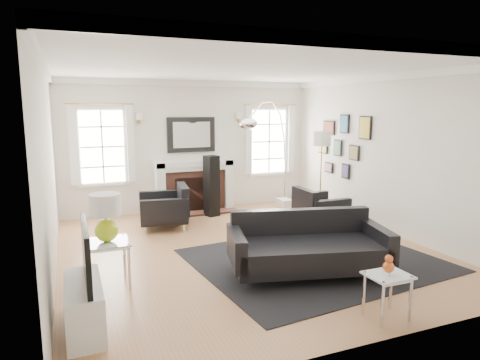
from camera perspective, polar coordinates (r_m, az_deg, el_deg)
name	(u,v)px	position (r m, az deg, el deg)	size (l,w,h in m)	color
floor	(244,249)	(6.87, 0.55, -9.22)	(6.00, 6.00, 0.00)	#A16E43
back_wall	(191,146)	(9.38, -6.55, 4.51)	(5.50, 0.04, 2.80)	beige
front_wall	(374,200)	(3.99, 17.46, -2.52)	(5.50, 0.04, 2.80)	beige
left_wall	(48,171)	(6.06, -24.19, 1.05)	(0.04, 6.00, 2.80)	beige
right_wall	(387,155)	(8.02, 19.04, 3.23)	(0.04, 6.00, 2.80)	beige
ceiling	(244,68)	(6.53, 0.59, 14.74)	(5.50, 6.00, 0.02)	white
crown_molding	(244,72)	(6.53, 0.59, 14.21)	(5.50, 6.00, 0.12)	white
fireplace	(194,186)	(9.29, -6.10, -0.87)	(1.70, 0.69, 1.11)	white
mantel_mirror	(191,135)	(9.32, -6.50, 6.02)	(1.05, 0.07, 0.75)	black
window_left	(102,146)	(9.00, -17.90, 4.28)	(1.24, 0.15, 1.62)	white
window_right	(269,141)	(9.98, 3.85, 5.18)	(1.24, 0.15, 1.62)	white
gallery_wall	(342,142)	(9.00, 13.50, 4.96)	(0.04, 1.73, 1.29)	black
tv_unit	(84,299)	(4.69, -20.05, -14.65)	(0.35, 1.00, 1.09)	white
area_rug	(314,260)	(6.48, 9.88, -10.48)	(3.35, 2.79, 0.01)	black
sofa	(307,247)	(5.86, 8.88, -8.88)	(2.23, 1.42, 0.68)	black
armchair_left	(167,208)	(8.13, -9.77, -3.72)	(0.99, 1.08, 0.65)	black
armchair_right	(318,208)	(8.27, 10.32, -3.72)	(0.81, 0.90, 0.60)	black
coffee_table	(284,238)	(6.24, 5.85, -7.73)	(0.88, 0.88, 0.39)	silver
side_table_left	(108,250)	(5.60, -17.25, -8.90)	(0.53, 0.53, 0.58)	silver
nesting_table	(387,284)	(4.88, 19.07, -13.02)	(0.44, 0.37, 0.49)	silver
gourd_lamp	(106,214)	(5.48, -17.48, -4.39)	(0.37, 0.37, 0.60)	#B9D81B
orange_vase	(389,265)	(4.80, 19.21, -10.63)	(0.12, 0.12, 0.19)	#BE4A18
arc_floor_lamp	(268,153)	(8.62, 3.81, 3.60)	(1.73, 1.60, 2.45)	white
stick_floor_lamp	(322,143)	(8.68, 10.84, 4.86)	(0.36, 0.36, 1.76)	#AC833B
speaker_tower	(212,186)	(8.84, -3.80, -0.79)	(0.25, 0.25, 1.26)	black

